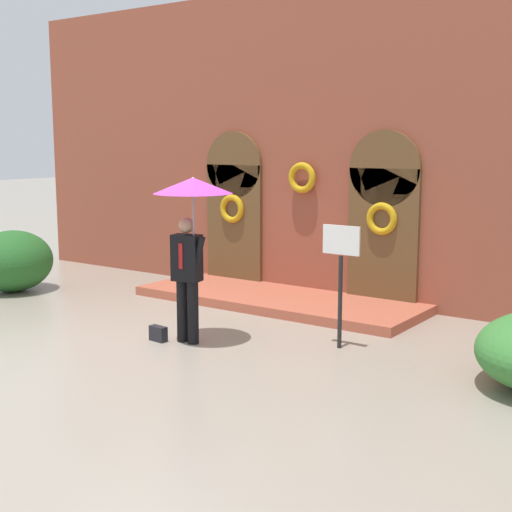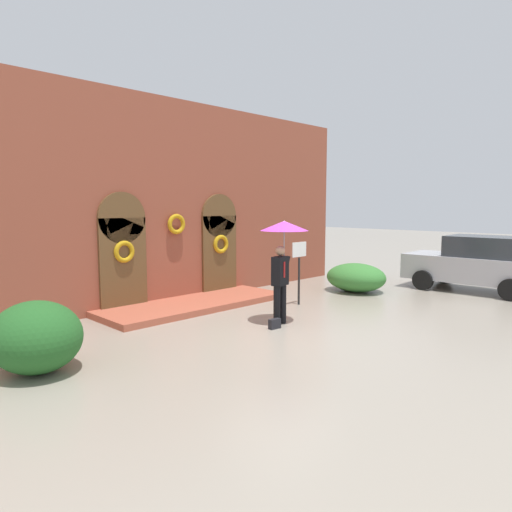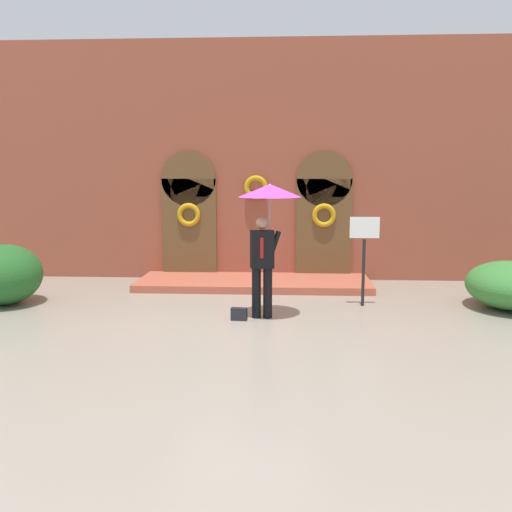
{
  "view_description": "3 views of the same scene",
  "coord_description": "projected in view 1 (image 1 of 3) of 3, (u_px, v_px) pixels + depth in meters",
  "views": [
    {
      "loc": [
        6.84,
        -7.21,
        2.84
      ],
      "look_at": [
        0.53,
        1.65,
        1.1
      ],
      "focal_mm": 50.0,
      "sensor_mm": 36.0,
      "label": 1
    },
    {
      "loc": [
        -7.32,
        -6.58,
        2.71
      ],
      "look_at": [
        0.39,
        1.13,
        1.5
      ],
      "focal_mm": 32.0,
      "sensor_mm": 36.0,
      "label": 2
    },
    {
      "loc": [
        0.77,
        -9.57,
        2.59
      ],
      "look_at": [
        0.15,
        1.24,
        0.96
      ],
      "focal_mm": 40.0,
      "sensor_mm": 36.0,
      "label": 3
    }
  ],
  "objects": [
    {
      "name": "sign_post",
      "position": [
        341.0,
        266.0,
        9.76
      ],
      "size": [
        0.56,
        0.06,
        1.72
      ],
      "color": "black",
      "rests_on": "ground"
    },
    {
      "name": "ground_plane",
      "position": [
        159.0,
        343.0,
        10.17
      ],
      "size": [
        80.0,
        80.0,
        0.0
      ],
      "primitive_type": "plane",
      "color": "gray"
    },
    {
      "name": "building_facade",
      "position": [
        311.0,
        151.0,
        13.08
      ],
      "size": [
        14.0,
        2.3,
        5.6
      ],
      "color": "brown",
      "rests_on": "ground"
    },
    {
      "name": "handbag",
      "position": [
        158.0,
        334.0,
        10.26
      ],
      "size": [
        0.29,
        0.15,
        0.22
      ],
      "primitive_type": "cube",
      "rotation": [
        0.0,
        0.0,
        -0.1
      ],
      "color": "black",
      "rests_on": "ground"
    },
    {
      "name": "person_with_umbrella",
      "position": [
        191.0,
        210.0,
        9.86
      ],
      "size": [
        1.1,
        1.1,
        2.36
      ],
      "color": "black",
      "rests_on": "ground"
    },
    {
      "name": "shrub_left",
      "position": [
        13.0,
        261.0,
        13.63
      ],
      "size": [
        1.42,
        1.56,
        1.17
      ],
      "primitive_type": "ellipsoid",
      "color": "#235B23",
      "rests_on": "ground"
    }
  ]
}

